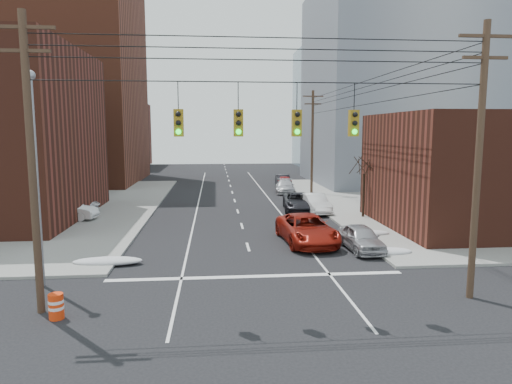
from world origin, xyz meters
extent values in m
plane|color=black|center=(0.00, 0.00, 0.00)|extent=(160.00, 160.00, 0.00)
cube|color=brown|center=(-24.00, 48.00, 15.00)|extent=(24.00, 20.00, 30.00)
cube|color=#512318|center=(-26.00, 74.00, 6.00)|extent=(22.00, 18.00, 12.00)
cube|color=gray|center=(22.00, 44.00, 12.50)|extent=(22.00, 20.00, 25.00)
cube|color=gray|center=(24.00, 70.00, 11.00)|extent=(20.00, 18.00, 22.00)
cube|color=#512318|center=(18.00, 16.00, 4.00)|extent=(16.00, 12.00, 8.00)
cylinder|color=#473323|center=(-8.50, 3.00, 5.50)|extent=(0.28, 0.28, 11.00)
cube|color=#473323|center=(-8.50, 3.00, 10.40)|extent=(2.20, 0.12, 0.12)
cube|color=#473323|center=(-8.50, 3.00, 9.60)|extent=(1.80, 0.12, 0.12)
cylinder|color=#473323|center=(8.50, 3.00, 5.50)|extent=(0.28, 0.28, 11.00)
cube|color=#473323|center=(8.50, 3.00, 10.40)|extent=(2.20, 0.12, 0.12)
cube|color=#473323|center=(8.50, 3.00, 9.60)|extent=(1.80, 0.12, 0.12)
cylinder|color=#473323|center=(8.50, 34.00, 5.50)|extent=(0.28, 0.28, 11.00)
cube|color=#473323|center=(8.50, 34.00, 10.40)|extent=(2.20, 0.12, 0.12)
cube|color=#473323|center=(8.50, 34.00, 9.60)|extent=(1.80, 0.12, 0.12)
cylinder|color=black|center=(0.00, 3.00, 8.60)|extent=(17.00, 0.04, 0.04)
cylinder|color=black|center=(-3.20, 3.00, 8.10)|extent=(0.03, 0.03, 1.00)
cube|color=olive|center=(-3.20, 3.00, 7.10)|extent=(0.35, 0.30, 1.00)
sphere|color=black|center=(-3.20, 2.83, 7.42)|extent=(0.20, 0.20, 0.20)
sphere|color=black|center=(-3.20, 2.83, 7.10)|extent=(0.20, 0.20, 0.20)
sphere|color=#0CE526|center=(-3.20, 2.83, 6.78)|extent=(0.20, 0.20, 0.20)
cylinder|color=black|center=(-1.00, 3.00, 8.10)|extent=(0.03, 0.03, 1.00)
cube|color=olive|center=(-1.00, 3.00, 7.10)|extent=(0.35, 0.30, 1.00)
sphere|color=black|center=(-1.00, 2.83, 7.42)|extent=(0.20, 0.20, 0.20)
sphere|color=black|center=(-1.00, 2.83, 7.10)|extent=(0.20, 0.20, 0.20)
sphere|color=#0CE526|center=(-1.00, 2.83, 6.78)|extent=(0.20, 0.20, 0.20)
cylinder|color=black|center=(1.20, 3.00, 8.10)|extent=(0.03, 0.03, 1.00)
cube|color=olive|center=(1.20, 3.00, 7.10)|extent=(0.35, 0.30, 1.00)
sphere|color=black|center=(1.20, 2.83, 7.42)|extent=(0.20, 0.20, 0.20)
sphere|color=black|center=(1.20, 2.83, 7.10)|extent=(0.20, 0.20, 0.20)
sphere|color=#0CE526|center=(1.20, 2.83, 6.78)|extent=(0.20, 0.20, 0.20)
cylinder|color=black|center=(3.40, 3.00, 8.10)|extent=(0.03, 0.03, 1.00)
cube|color=olive|center=(3.40, 3.00, 7.10)|extent=(0.35, 0.30, 1.00)
sphere|color=black|center=(3.40, 2.83, 7.42)|extent=(0.20, 0.20, 0.20)
sphere|color=black|center=(3.40, 2.83, 7.10)|extent=(0.20, 0.20, 0.20)
sphere|color=#0CE526|center=(3.40, 2.83, 6.78)|extent=(0.20, 0.20, 0.20)
cylinder|color=gray|center=(-9.50, 6.00, 4.50)|extent=(0.18, 0.18, 9.00)
sphere|color=gray|center=(-9.50, 6.00, 9.10)|extent=(0.44, 0.44, 0.44)
cylinder|color=black|center=(9.60, 20.00, 1.75)|extent=(0.20, 0.20, 3.50)
cylinder|color=black|center=(9.98, 20.12, 4.07)|extent=(0.27, 0.82, 1.19)
cylinder|color=black|center=(9.82, 20.57, 4.16)|extent=(1.17, 0.54, 1.38)
cylinder|color=black|center=(9.17, 20.74, 4.19)|extent=(1.44, 1.00, 1.48)
cylinder|color=black|center=(9.20, 20.06, 4.07)|extent=(0.17, 0.84, 1.19)
cylinder|color=black|center=(9.15, 19.58, 4.16)|extent=(0.82, 0.99, 1.40)
cylinder|color=black|center=(9.66, 19.15, 4.19)|extent=(1.74, 0.21, 1.43)
cylinder|color=black|center=(9.93, 19.77, 4.07)|extent=(0.48, 0.73, 1.20)
ellipsoid|color=silver|center=(-7.40, 9.00, 0.21)|extent=(3.50, 1.08, 0.42)
ellipsoid|color=silver|center=(7.40, 9.50, 0.21)|extent=(3.00, 1.08, 0.42)
ellipsoid|color=silver|center=(7.40, 14.00, 0.21)|extent=(4.00, 1.08, 0.42)
imported|color=maroon|center=(3.64, 12.64, 0.86)|extent=(3.29, 6.38, 1.72)
imported|color=#ACABB0|center=(6.40, 10.66, 0.73)|extent=(1.91, 4.37, 1.46)
imported|color=white|center=(6.40, 22.72, 0.78)|extent=(1.99, 4.84, 1.56)
imported|color=black|center=(5.22, 23.86, 0.76)|extent=(3.04, 5.67, 1.51)
imported|color=#B6B6BB|center=(5.77, 35.07, 0.71)|extent=(2.58, 5.11, 1.42)
imported|color=maroon|center=(6.40, 39.35, 0.72)|extent=(2.23, 4.40, 1.43)
imported|color=black|center=(6.40, 40.68, 0.73)|extent=(1.55, 4.41, 1.45)
imported|color=silver|center=(-12.92, 20.80, 0.86)|extent=(4.46, 2.15, 1.41)
imported|color=silver|center=(-13.95, 24.24, 0.84)|extent=(5.05, 2.54, 1.37)
imported|color=black|center=(-17.33, 20.20, 0.83)|extent=(4.93, 2.58, 1.37)
imported|color=#B7B7BC|center=(-17.77, 23.26, 0.80)|extent=(3.97, 2.06, 1.29)
cylinder|color=red|center=(-7.71, 2.32, 0.47)|extent=(0.61, 0.61, 0.95)
cylinder|color=white|center=(-7.71, 2.32, 0.66)|extent=(0.62, 0.62, 0.11)
cylinder|color=white|center=(-7.71, 2.32, 0.43)|extent=(0.62, 0.62, 0.11)
camera|label=1|loc=(-1.89, -14.15, 6.83)|focal=32.00mm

